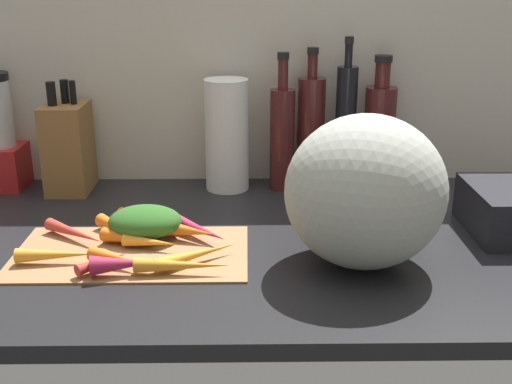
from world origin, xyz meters
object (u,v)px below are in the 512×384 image
(paper_towel_roll, at_px, (227,135))
(carrot_4, at_px, (143,222))
(carrot_1, at_px, (75,233))
(knife_block, at_px, (68,147))
(carrot_7, at_px, (123,230))
(bottle_3, at_px, (379,133))
(carrot_8, at_px, (103,262))
(bottle_0, at_px, (282,136))
(bottle_2, at_px, (345,126))
(carrot_2, at_px, (187,231))
(carrot_6, at_px, (197,229))
(winter_squash, at_px, (365,192))
(bottle_1, at_px, (311,130))
(carrot_9, at_px, (150,242))
(carrot_0, at_px, (196,254))
(carrot_12, at_px, (182,265))
(carrot_5, at_px, (115,258))
(carrot_10, at_px, (123,264))
(cutting_board, at_px, (131,252))
(carrot_11, at_px, (57,255))
(carrot_3, at_px, (129,239))

(paper_towel_roll, bearing_deg, carrot_4, -121.28)
(carrot_1, height_order, knife_block, knife_block)
(carrot_7, xyz_separation_m, bottle_3, (0.57, 0.33, 0.11))
(carrot_8, xyz_separation_m, bottle_0, (0.34, 0.46, 0.11))
(knife_block, bearing_deg, bottle_2, 1.41)
(carrot_2, relative_size, carrot_6, 0.72)
(carrot_6, xyz_separation_m, knife_block, (-0.33, 0.31, 0.08))
(winter_squash, relative_size, bottle_1, 0.85)
(carrot_7, distance_m, carrot_9, 0.09)
(carrot_0, relative_size, bottle_3, 0.52)
(bottle_0, xyz_separation_m, bottle_1, (0.07, 0.02, 0.01))
(carrot_6, bearing_deg, carrot_1, -177.58)
(carrot_0, bearing_deg, carrot_4, 126.93)
(carrot_12, bearing_deg, bottle_2, 54.36)
(carrot_1, relative_size, carrot_7, 1.00)
(carrot_0, relative_size, winter_squash, 0.58)
(knife_block, bearing_deg, carrot_12, -56.48)
(carrot_5, height_order, winter_squash, winter_squash)
(carrot_10, height_order, bottle_2, bottle_2)
(carrot_12, distance_m, knife_block, 0.57)
(carrot_1, bearing_deg, carrot_9, -16.97)
(carrot_0, relative_size, knife_block, 0.63)
(cutting_board, height_order, bottle_0, bottle_0)
(carrot_4, bearing_deg, paper_towel_roll, 58.72)
(carrot_10, bearing_deg, carrot_7, 100.40)
(paper_towel_roll, height_order, bottle_0, bottle_0)
(carrot_11, height_order, carrot_12, same)
(carrot_1, bearing_deg, carrot_11, -93.01)
(carrot_5, xyz_separation_m, carrot_6, (0.14, 0.13, 0.00))
(carrot_3, relative_size, bottle_2, 0.33)
(carrot_1, bearing_deg, carrot_2, -1.28)
(carrot_4, bearing_deg, bottle_1, 38.90)
(carrot_1, bearing_deg, bottle_2, 30.37)
(cutting_board, xyz_separation_m, winter_squash, (0.43, -0.05, 0.13))
(bottle_0, relative_size, bottle_1, 0.98)
(carrot_6, xyz_separation_m, bottle_3, (0.42, 0.33, 0.11))
(carrot_5, distance_m, carrot_8, 0.02)
(bottle_0, height_order, bottle_3, bottle_0)
(carrot_1, relative_size, carrot_4, 0.99)
(cutting_board, relative_size, carrot_0, 2.62)
(bottle_1, bearing_deg, carrot_10, -126.20)
(bottle_0, bearing_deg, cutting_board, -128.22)
(carrot_9, height_order, carrot_11, carrot_11)
(carrot_11, height_order, knife_block, knife_block)
(carrot_1, bearing_deg, carrot_4, 24.53)
(carrot_1, distance_m, carrot_11, 0.10)
(carrot_6, relative_size, winter_squash, 0.55)
(carrot_3, distance_m, carrot_7, 0.05)
(carrot_3, height_order, carrot_7, carrot_3)
(carrot_10, relative_size, bottle_3, 0.34)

